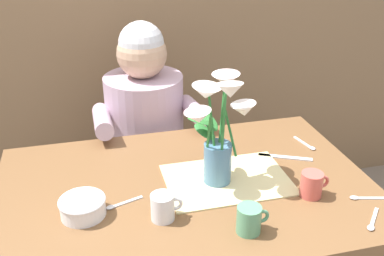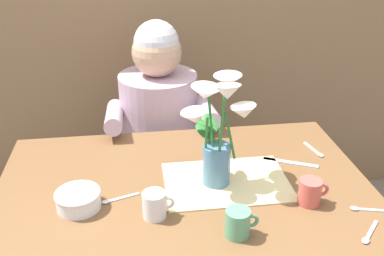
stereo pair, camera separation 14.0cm
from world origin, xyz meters
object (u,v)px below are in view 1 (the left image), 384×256
ceramic_mug (312,184)px  seated_person (147,147)px  ceramic_bowl (83,206)px  tea_cup (249,219)px  dinner_knife (285,157)px  coffee_cup (163,207)px  flower_vase (219,127)px

ceramic_mug → seated_person: bearing=117.8°
ceramic_bowl → tea_cup: bearing=-23.0°
dinner_knife → coffee_cup: (-0.49, -0.23, 0.04)m
seated_person → ceramic_mug: seated_person is taller
ceramic_bowl → dinner_knife: size_ratio=0.72×
ceramic_bowl → coffee_cup: coffee_cup is taller
dinner_knife → ceramic_mug: ceramic_mug is taller
seated_person → ceramic_bowl: (-0.29, -0.69, 0.21)m
ceramic_bowl → coffee_cup: (0.22, -0.07, 0.01)m
ceramic_bowl → tea_cup: (0.44, -0.19, 0.01)m
tea_cup → ceramic_mug: (0.25, 0.11, 0.00)m
coffee_cup → ceramic_mug: 0.46m
ceramic_bowl → tea_cup: 0.48m
tea_cup → ceramic_mug: bearing=24.9°
dinner_knife → coffee_cup: bearing=-128.9°
tea_cup → ceramic_mug: 0.27m
seated_person → dinner_knife: size_ratio=5.97×
seated_person → tea_cup: (0.15, -0.88, 0.22)m
dinner_knife → ceramic_mug: size_ratio=2.04×
seated_person → tea_cup: bearing=-79.4°
flower_vase → coffee_cup: flower_vase is taller
seated_person → dinner_knife: seated_person is taller
ceramic_bowl → tea_cup: tea_cup is taller
ceramic_bowl → tea_cup: size_ratio=1.46×
flower_vase → tea_cup: size_ratio=3.88×
flower_vase → ceramic_bowl: bearing=-169.9°
ceramic_mug → dinner_knife: bearing=84.4°
seated_person → tea_cup: size_ratio=12.20×
flower_vase → coffee_cup: size_ratio=3.88×
flower_vase → ceramic_bowl: size_ratio=2.65×
coffee_cup → ceramic_mug: bearing=0.2°
ceramic_bowl → flower_vase: bearing=10.1°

